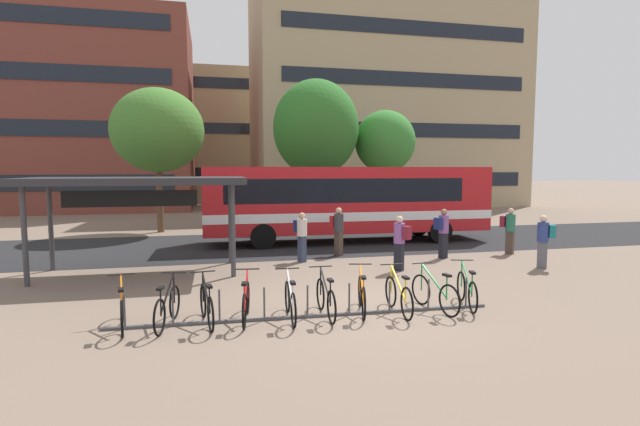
% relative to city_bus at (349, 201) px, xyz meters
% --- Properties ---
extents(ground, '(200.00, 200.00, 0.00)m').
position_rel_city_bus_xyz_m(ground, '(-2.48, -9.59, -1.78)').
color(ground, '#7A6656').
extents(bus_lane_asphalt, '(80.00, 7.20, 0.01)m').
position_rel_city_bus_xyz_m(bus_lane_asphalt, '(-2.48, 0.00, -1.77)').
color(bus_lane_asphalt, '#232326').
rests_on(bus_lane_asphalt, ground).
extents(city_bus, '(12.07, 2.80, 3.20)m').
position_rel_city_bus_xyz_m(city_bus, '(0.00, 0.00, 0.00)').
color(city_bus, red).
rests_on(city_bus, ground).
extents(bike_rack, '(8.14, 0.29, 0.70)m').
position_rel_city_bus_xyz_m(bike_rack, '(-3.82, -9.89, -1.68)').
color(bike_rack, '#47474C').
rests_on(bike_rack, ground).
extents(parked_bicycle_orange_0, '(0.52, 1.71, 0.99)m').
position_rel_city_bus_xyz_m(parked_bicycle_orange_0, '(-7.48, -9.77, -1.39)').
color(parked_bicycle_orange_0, black).
rests_on(parked_bicycle_orange_0, ground).
extents(parked_bicycle_black_1, '(0.55, 1.70, 0.99)m').
position_rel_city_bus_xyz_m(parked_bicycle_black_1, '(-6.63, -9.82, -1.39)').
color(parked_bicycle_black_1, black).
rests_on(parked_bicycle_black_1, ground).
extents(parked_bicycle_black_2, '(0.52, 1.71, 0.99)m').
position_rel_city_bus_xyz_m(parked_bicycle_black_2, '(-5.88, -9.87, -1.39)').
color(parked_bicycle_black_2, black).
rests_on(parked_bicycle_black_2, ground).
extents(parked_bicycle_red_3, '(0.52, 1.71, 0.99)m').
position_rel_city_bus_xyz_m(parked_bicycle_red_3, '(-5.09, -9.81, -1.39)').
color(parked_bicycle_red_3, black).
rests_on(parked_bicycle_red_3, ground).
extents(parked_bicycle_white_4, '(0.52, 1.72, 0.99)m').
position_rel_city_bus_xyz_m(parked_bicycle_white_4, '(-4.19, -9.95, -1.39)').
color(parked_bicycle_white_4, black).
rests_on(parked_bicycle_white_4, ground).
extents(parked_bicycle_black_5, '(0.52, 1.72, 0.99)m').
position_rel_city_bus_xyz_m(parked_bicycle_black_5, '(-3.43, -9.90, -1.39)').
color(parked_bicycle_black_5, black).
rests_on(parked_bicycle_black_5, ground).
extents(parked_bicycle_orange_6, '(0.59, 1.69, 0.99)m').
position_rel_city_bus_xyz_m(parked_bicycle_orange_6, '(-2.60, -9.83, -1.39)').
color(parked_bicycle_orange_6, black).
rests_on(parked_bicycle_orange_6, ground).
extents(parked_bicycle_yellow_7, '(0.52, 1.72, 0.99)m').
position_rel_city_bus_xyz_m(parked_bicycle_yellow_7, '(-1.83, -10.02, -1.39)').
color(parked_bicycle_yellow_7, black).
rests_on(parked_bicycle_yellow_7, ground).
extents(parked_bicycle_green_8, '(0.53, 1.70, 0.99)m').
position_rel_city_bus_xyz_m(parked_bicycle_green_8, '(-0.98, -10.02, -1.39)').
color(parked_bicycle_green_8, black).
rests_on(parked_bicycle_green_8, ground).
extents(parked_bicycle_green_9, '(0.64, 1.67, 0.99)m').
position_rel_city_bus_xyz_m(parked_bicycle_green_9, '(-0.13, -9.91, -1.39)').
color(parked_bicycle_green_9, black).
rests_on(parked_bicycle_green_9, ground).
extents(transit_shelter, '(6.24, 2.92, 2.87)m').
position_rel_city_bus_xyz_m(transit_shelter, '(-7.85, -4.62, 0.90)').
color(transit_shelter, '#38383D').
rests_on(transit_shelter, ground).
extents(commuter_maroon_pack_0, '(0.55, 0.60, 1.69)m').
position_rel_city_bus_xyz_m(commuter_maroon_pack_0, '(4.91, -4.14, -0.80)').
color(commuter_maroon_pack_0, '#47382D').
rests_on(commuter_maroon_pack_0, ground).
extents(commuter_navy_pack_1, '(0.59, 0.46, 1.74)m').
position_rel_city_bus_xyz_m(commuter_navy_pack_1, '(2.11, -4.39, -0.77)').
color(commuter_navy_pack_1, black).
rests_on(commuter_navy_pack_1, ground).
extents(commuter_maroon_pack_2, '(0.58, 0.59, 1.70)m').
position_rel_city_bus_xyz_m(commuter_maroon_pack_2, '(-0.14, -6.01, -0.80)').
color(commuter_maroon_pack_2, black).
rests_on(commuter_maroon_pack_2, ground).
extents(commuter_red_pack_3, '(0.51, 0.60, 1.74)m').
position_rel_city_bus_xyz_m(commuter_red_pack_3, '(-1.31, -3.04, -0.77)').
color(commuter_red_pack_3, '#47382D').
rests_on(commuter_red_pack_3, ground).
extents(commuter_navy_pack_4, '(0.47, 0.60, 1.67)m').
position_rel_city_bus_xyz_m(commuter_navy_pack_4, '(-2.81, -3.88, -0.81)').
color(commuter_navy_pack_4, '#2D3851').
rests_on(commuter_navy_pack_4, ground).
extents(commuter_teal_pack_5, '(0.60, 0.52, 1.68)m').
position_rel_city_bus_xyz_m(commuter_teal_pack_5, '(4.42, -6.64, -0.81)').
color(commuter_teal_pack_5, '#565660').
rests_on(commuter_teal_pack_5, ground).
extents(street_tree_0, '(3.60, 3.60, 6.61)m').
position_rel_city_bus_xyz_m(street_tree_0, '(4.49, 7.70, 2.96)').
color(street_tree_0, brown).
rests_on(street_tree_0, ground).
extents(street_tree_1, '(4.90, 4.90, 8.21)m').
position_rel_city_bus_xyz_m(street_tree_1, '(0.19, 7.45, 3.67)').
color(street_tree_1, brown).
rests_on(street_tree_1, ground).
extents(street_tree_2, '(4.43, 4.43, 7.03)m').
position_rel_city_bus_xyz_m(street_tree_2, '(-8.21, 5.10, 3.20)').
color(street_tree_2, brown).
rests_on(street_tree_2, ground).
extents(building_left_wing, '(17.90, 11.63, 14.54)m').
position_rel_city_bus_xyz_m(building_left_wing, '(-16.11, 21.37, 5.50)').
color(building_left_wing, brown).
rests_on(building_left_wing, ground).
extents(building_right_wing, '(22.22, 12.34, 19.09)m').
position_rel_city_bus_xyz_m(building_right_wing, '(9.13, 21.23, 7.77)').
color(building_right_wing, tan).
rests_on(building_right_wing, ground).
extents(building_centre_block, '(15.34, 10.13, 13.53)m').
position_rel_city_bus_xyz_m(building_centre_block, '(-3.17, 35.37, 4.99)').
color(building_centre_block, tan).
rests_on(building_centre_block, ground).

